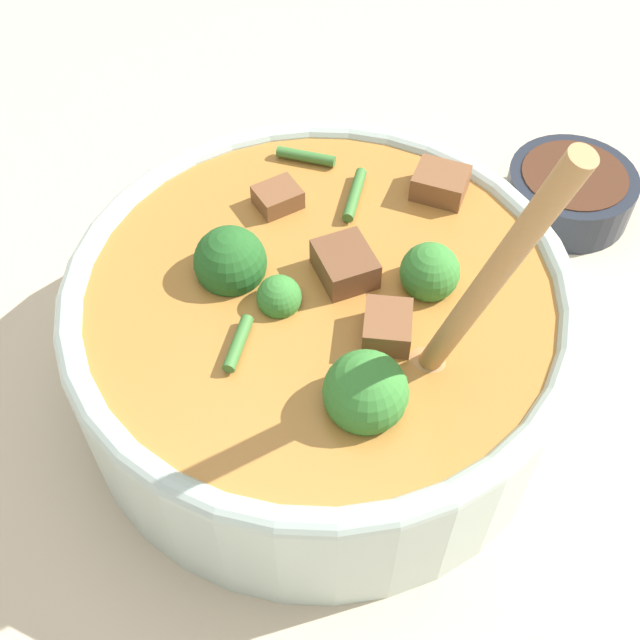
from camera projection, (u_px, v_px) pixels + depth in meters
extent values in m
plane|color=#C6B293|center=(320.00, 378.00, 0.52)|extent=(4.00, 4.00, 0.00)
cylinder|color=#B2C6BC|center=(320.00, 338.00, 0.49)|extent=(0.30, 0.30, 0.09)
torus|color=#B2C6BC|center=(320.00, 291.00, 0.45)|extent=(0.30, 0.30, 0.02)
cylinder|color=#B27533|center=(320.00, 316.00, 0.47)|extent=(0.27, 0.27, 0.05)
sphere|color=#387F33|center=(279.00, 297.00, 0.44)|extent=(0.03, 0.03, 0.03)
cylinder|color=#6B9956|center=(280.00, 318.00, 0.46)|extent=(0.01, 0.01, 0.01)
sphere|color=#387F33|center=(366.00, 392.00, 0.40)|extent=(0.04, 0.04, 0.04)
cylinder|color=#6B9956|center=(363.00, 425.00, 0.42)|extent=(0.02, 0.02, 0.02)
sphere|color=#235B23|center=(230.00, 262.00, 0.46)|extent=(0.04, 0.04, 0.04)
cylinder|color=#6B9956|center=(235.00, 297.00, 0.48)|extent=(0.01, 0.01, 0.02)
sphere|color=#387F33|center=(430.00, 272.00, 0.45)|extent=(0.03, 0.03, 0.03)
cylinder|color=#6B9956|center=(425.00, 300.00, 0.47)|extent=(0.01, 0.01, 0.02)
cube|color=brown|center=(278.00, 201.00, 0.49)|extent=(0.03, 0.03, 0.02)
cube|color=brown|center=(440.00, 188.00, 0.50)|extent=(0.04, 0.03, 0.02)
cube|color=brown|center=(387.00, 330.00, 0.43)|extent=(0.04, 0.04, 0.02)
cube|color=brown|center=(345.00, 269.00, 0.46)|extent=(0.05, 0.04, 0.03)
cylinder|color=#3D7533|center=(238.00, 343.00, 0.42)|extent=(0.02, 0.04, 0.01)
cylinder|color=#3D7533|center=(355.00, 195.00, 0.50)|extent=(0.02, 0.04, 0.01)
cylinder|color=#3D7533|center=(306.00, 156.00, 0.52)|extent=(0.04, 0.02, 0.01)
ellipsoid|color=#A87A47|center=(427.00, 365.00, 0.43)|extent=(0.04, 0.03, 0.01)
cylinder|color=#A87A47|center=(488.00, 283.00, 0.35)|extent=(0.06, 0.02, 0.17)
cylinder|color=#232833|center=(569.00, 193.00, 0.61)|extent=(0.10, 0.10, 0.04)
cylinder|color=#472819|center=(573.00, 180.00, 0.60)|extent=(0.08, 0.08, 0.01)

